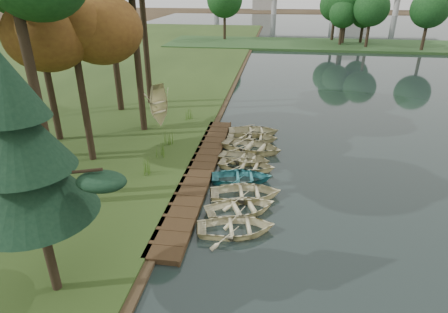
# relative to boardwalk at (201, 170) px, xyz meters

# --- Properties ---
(ground) EXTENTS (300.00, 300.00, 0.00)m
(ground) POSITION_rel_boardwalk_xyz_m (1.60, 0.00, -0.15)
(ground) COLOR #3D2F1D
(boardwalk) EXTENTS (1.60, 16.00, 0.30)m
(boardwalk) POSITION_rel_boardwalk_xyz_m (0.00, 0.00, 0.00)
(boardwalk) COLOR #372715
(boardwalk) RESTS_ON ground
(peninsula) EXTENTS (50.00, 14.00, 0.45)m
(peninsula) POSITION_rel_boardwalk_xyz_m (9.60, 50.00, 0.08)
(peninsula) COLOR #26471F
(peninsula) RESTS_ON ground
(far_trees) EXTENTS (45.60, 5.60, 8.80)m
(far_trees) POSITION_rel_boardwalk_xyz_m (6.27, 50.00, 6.28)
(far_trees) COLOR black
(far_trees) RESTS_ON peninsula
(rowboat_0) EXTENTS (3.93, 3.17, 0.72)m
(rowboat_0) POSITION_rel_boardwalk_xyz_m (2.71, -5.50, 0.26)
(rowboat_0) COLOR beige
(rowboat_0) RESTS_ON water
(rowboat_1) EXTENTS (4.16, 3.65, 0.72)m
(rowboat_1) POSITION_rel_boardwalk_xyz_m (2.76, -3.90, 0.26)
(rowboat_1) COLOR beige
(rowboat_1) RESTS_ON water
(rowboat_2) EXTENTS (4.12, 3.31, 0.76)m
(rowboat_2) POSITION_rel_boardwalk_xyz_m (2.88, -2.51, 0.28)
(rowboat_2) COLOR beige
(rowboat_2) RESTS_ON water
(rowboat_3) EXTENTS (3.72, 2.93, 0.70)m
(rowboat_3) POSITION_rel_boardwalk_xyz_m (2.50, -0.82, 0.25)
(rowboat_3) COLOR teal
(rowboat_3) RESTS_ON water
(rowboat_4) EXTENTS (3.69, 2.89, 0.70)m
(rowboat_4) POSITION_rel_boardwalk_xyz_m (2.63, 0.75, 0.25)
(rowboat_4) COLOR beige
(rowboat_4) RESTS_ON water
(rowboat_5) EXTENTS (3.62, 2.92, 0.66)m
(rowboat_5) POSITION_rel_boardwalk_xyz_m (2.41, 1.71, 0.23)
(rowboat_5) COLOR beige
(rowboat_5) RESTS_ON water
(rowboat_6) EXTENTS (4.69, 3.94, 0.83)m
(rowboat_6) POSITION_rel_boardwalk_xyz_m (2.74, 3.43, 0.31)
(rowboat_6) COLOR beige
(rowboat_6) RESTS_ON water
(rowboat_7) EXTENTS (3.55, 2.59, 0.72)m
(rowboat_7) POSITION_rel_boardwalk_xyz_m (2.65, 5.14, 0.26)
(rowboat_7) COLOR beige
(rowboat_7) RESTS_ON water
(rowboat_8) EXTENTS (3.95, 3.07, 0.75)m
(rowboat_8) POSITION_rel_boardwalk_xyz_m (2.66, 6.30, 0.28)
(rowboat_8) COLOR beige
(rowboat_8) RESTS_ON water
(stored_rowboat) EXTENTS (3.96, 3.75, 0.67)m
(stored_rowboat) POSITION_rel_boardwalk_xyz_m (-4.37, 6.44, 0.48)
(stored_rowboat) COLOR beige
(stored_rowboat) RESTS_ON bank
(tree_2) EXTENTS (4.53, 4.53, 9.76)m
(tree_2) POSITION_rel_boardwalk_xyz_m (-6.78, 0.34, 7.92)
(tree_2) COLOR black
(tree_2) RESTS_ON bank
(pine_tree) EXTENTS (3.80, 3.80, 8.21)m
(pine_tree) POSITION_rel_boardwalk_xyz_m (-3.17, -9.92, 5.30)
(pine_tree) COLOR black
(pine_tree) RESTS_ON bank
(reeds_0) EXTENTS (0.60, 0.60, 1.04)m
(reeds_0) POSITION_rel_boardwalk_xyz_m (-2.84, -1.16, 0.67)
(reeds_0) COLOR #3F661E
(reeds_0) RESTS_ON bank
(reeds_1) EXTENTS (0.60, 0.60, 0.98)m
(reeds_1) POSITION_rel_boardwalk_xyz_m (-2.80, 3.08, 0.64)
(reeds_1) COLOR #3F661E
(reeds_1) RESTS_ON bank
(reeds_2) EXTENTS (0.60, 0.60, 1.03)m
(reeds_2) POSITION_rel_boardwalk_xyz_m (-2.75, 1.34, 0.67)
(reeds_2) COLOR #3F661E
(reeds_2) RESTS_ON bank
(reeds_3) EXTENTS (0.60, 0.60, 0.97)m
(reeds_3) POSITION_rel_boardwalk_xyz_m (-2.55, 8.30, 0.64)
(reeds_3) COLOR #3F661E
(reeds_3) RESTS_ON bank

